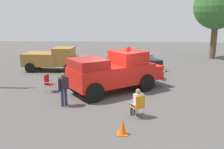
# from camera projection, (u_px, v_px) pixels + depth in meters

# --- Properties ---
(ground_plane) EXTENTS (60.00, 60.00, 0.00)m
(ground_plane) POSITION_uv_depth(u_px,v_px,m) (115.00, 95.00, 13.97)
(ground_plane) COLOR #514F4C
(vintage_fire_truck) EXTENTS (5.32, 6.05, 2.59)m
(vintage_fire_truck) POSITION_uv_depth(u_px,v_px,m) (115.00, 71.00, 14.50)
(vintage_fire_truck) COLOR black
(vintage_fire_truck) RESTS_ON ground
(classic_hot_rod) EXTENTS (3.28, 4.73, 1.46)m
(classic_hot_rod) POSITION_uv_depth(u_px,v_px,m) (134.00, 62.00, 19.92)
(classic_hot_rod) COLOR black
(classic_hot_rod) RESTS_ON ground
(parked_pickup) EXTENTS (2.11, 4.83, 1.90)m
(parked_pickup) POSITION_uv_depth(u_px,v_px,m) (54.00, 59.00, 20.11)
(parked_pickup) COLOR black
(parked_pickup) RESTS_ON ground
(lawn_chair_near_truck) EXTENTS (0.68, 0.68, 1.02)m
(lawn_chair_near_truck) POSITION_uv_depth(u_px,v_px,m) (139.00, 105.00, 10.82)
(lawn_chair_near_truck) COLOR #B7BABF
(lawn_chair_near_truck) RESTS_ON ground
(lawn_chair_by_car) EXTENTS (0.60, 0.59, 1.02)m
(lawn_chair_by_car) POSITION_uv_depth(u_px,v_px,m) (49.00, 82.00, 14.54)
(lawn_chair_by_car) COLOR #B7BABF
(lawn_chair_by_car) RESTS_ON ground
(spectator_seated) EXTENTS (0.65, 0.61, 1.29)m
(spectator_seated) POSITION_uv_depth(u_px,v_px,m) (137.00, 101.00, 10.91)
(spectator_seated) COLOR #383842
(spectator_seated) RESTS_ON ground
(spectator_standing) EXTENTS (0.58, 0.46, 1.68)m
(spectator_standing) POSITION_uv_depth(u_px,v_px,m) (64.00, 87.00, 12.16)
(spectator_standing) COLOR #2D334C
(spectator_standing) RESTS_ON ground
(oak_tree_left) EXTENTS (4.56, 4.56, 7.57)m
(oak_tree_left) POSITION_uv_depth(u_px,v_px,m) (217.00, 7.00, 24.98)
(oak_tree_left) COLOR brown
(oak_tree_left) RESTS_ON ground
(traffic_cone) EXTENTS (0.40, 0.40, 0.64)m
(traffic_cone) POSITION_uv_depth(u_px,v_px,m) (122.00, 127.00, 9.32)
(traffic_cone) COLOR orange
(traffic_cone) RESTS_ON ground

